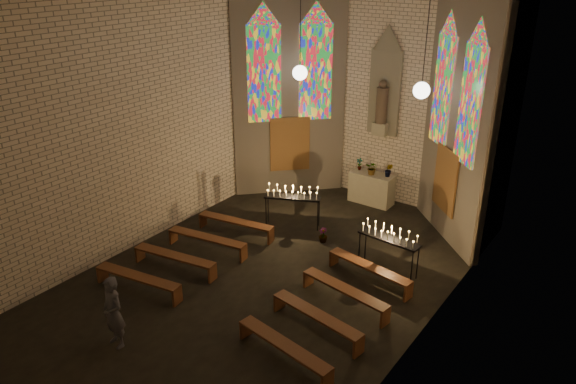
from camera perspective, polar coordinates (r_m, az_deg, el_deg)
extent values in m
plane|color=black|center=(14.28, -1.91, -8.55)|extent=(12.00, 12.00, 0.00)
cube|color=silver|center=(17.71, 9.91, 9.91)|extent=(8.00, 0.02, 7.00)
cube|color=silver|center=(9.16, -25.61, -5.56)|extent=(8.00, 0.02, 7.00)
cube|color=silver|center=(15.42, -14.14, 7.50)|extent=(0.02, 12.00, 7.00)
cube|color=silver|center=(10.95, 14.78, 0.79)|extent=(0.02, 12.00, 7.00)
cube|color=silver|center=(18.01, 0.11, 10.49)|extent=(2.72, 2.72, 7.00)
cube|color=silver|center=(15.60, 16.99, 7.37)|extent=(2.72, 2.72, 7.00)
cube|color=#4C3F8C|center=(17.63, -2.45, 11.84)|extent=(0.78, 0.78, 3.00)
cube|color=#4C3F8C|center=(17.90, 2.81, 12.02)|extent=(0.78, 0.78, 3.00)
cube|color=#4C3F8C|center=(16.11, 15.45, 9.89)|extent=(0.78, 0.78, 3.00)
cube|color=#4C3F8C|center=(14.70, 18.01, 8.31)|extent=(0.78, 0.78, 3.00)
cube|color=brown|center=(18.34, 0.20, 4.89)|extent=(0.95, 0.95, 1.80)
cube|color=brown|center=(16.10, 15.70, 1.21)|extent=(0.95, 0.95, 1.80)
cube|color=gray|center=(17.64, 9.79, 9.87)|extent=(1.00, 0.12, 2.60)
cone|color=gray|center=(17.33, 10.18, 15.17)|extent=(1.00, 1.00, 0.80)
cube|color=#B5AF93|center=(17.81, 9.34, 6.35)|extent=(0.45, 0.30, 0.40)
cylinder|color=brown|center=(17.60, 9.51, 8.68)|extent=(0.36, 0.36, 1.10)
sphere|color=brown|center=(17.45, 9.65, 10.74)|extent=(0.26, 0.26, 0.26)
sphere|color=white|center=(16.86, 1.22, 12.01)|extent=(0.44, 0.44, 0.44)
cylinder|color=black|center=(16.64, 1.27, 16.74)|extent=(0.02, 0.02, 2.80)
sphere|color=white|center=(15.11, 13.41, 10.00)|extent=(0.44, 0.44, 0.44)
cylinder|color=black|center=(14.86, 13.93, 15.24)|extent=(0.02, 0.02, 2.80)
cube|color=#B5AF93|center=(18.18, 8.49, 0.38)|extent=(1.40, 0.60, 1.00)
imported|color=#4C723F|center=(18.18, 7.27, 2.83)|extent=(0.22, 0.15, 0.40)
imported|color=#4C723F|center=(17.84, 8.56, 2.42)|extent=(0.43, 0.38, 0.44)
imported|color=#4C723F|center=(17.76, 10.20, 2.21)|extent=(0.29, 0.25, 0.44)
imported|color=#4C723F|center=(15.74, 3.58, -4.40)|extent=(0.28, 0.28, 0.42)
cube|color=black|center=(16.27, 0.47, -0.54)|extent=(1.64, 1.04, 0.05)
cylinder|color=black|center=(16.47, -2.25, -2.07)|extent=(0.03, 0.03, 0.92)
cylinder|color=black|center=(16.23, 3.03, -2.49)|extent=(0.03, 0.03, 0.92)
cylinder|color=black|center=(16.74, -2.02, -1.62)|extent=(0.03, 0.03, 0.92)
cylinder|color=black|center=(16.51, 3.17, -2.03)|extent=(0.03, 0.03, 0.92)
cube|color=black|center=(14.25, 10.23, -4.71)|extent=(1.64, 0.50, 0.05)
cylinder|color=black|center=(14.69, 7.25, -5.69)|extent=(0.03, 0.03, 0.91)
cylinder|color=black|center=(14.07, 12.46, -7.53)|extent=(0.03, 0.03, 0.91)
cylinder|color=black|center=(14.92, 7.89, -5.24)|extent=(0.03, 0.03, 0.91)
cylinder|color=black|center=(14.30, 13.03, -7.03)|extent=(0.03, 0.03, 0.91)
cube|color=#562D18|center=(16.10, -5.33, -2.96)|extent=(2.35, 0.69, 0.06)
cube|color=#562D18|center=(16.77, -8.63, -2.80)|extent=(0.11, 0.33, 0.42)
cube|color=#562D18|center=(15.69, -1.75, -4.48)|extent=(0.11, 0.33, 0.42)
cube|color=#562D18|center=(14.01, 8.30, -7.50)|extent=(2.35, 0.69, 0.06)
cube|color=#562D18|center=(14.70, 4.68, -6.64)|extent=(0.11, 0.33, 0.42)
cube|color=#562D18|center=(13.60, 12.13, -9.90)|extent=(0.11, 0.33, 0.42)
cube|color=#562D18|center=(15.32, -8.24, -4.58)|extent=(2.35, 0.69, 0.06)
cube|color=#562D18|center=(16.03, -11.57, -4.34)|extent=(0.11, 0.33, 0.42)
cube|color=#562D18|center=(14.87, -4.54, -6.25)|extent=(0.11, 0.33, 0.42)
cube|color=#562D18|center=(13.10, 5.82, -9.76)|extent=(2.35, 0.69, 0.06)
cube|color=#562D18|center=(13.82, 2.09, -8.71)|extent=(0.11, 0.33, 0.42)
cube|color=#562D18|center=(12.68, 9.86, -12.44)|extent=(0.11, 0.33, 0.42)
cube|color=#562D18|center=(14.60, -11.46, -6.36)|extent=(2.35, 0.69, 0.06)
cube|color=#562D18|center=(15.36, -14.80, -6.01)|extent=(0.11, 0.33, 0.42)
cube|color=#562D18|center=(14.11, -7.67, -8.20)|extent=(0.11, 0.33, 0.42)
cube|color=#562D18|center=(12.25, 2.95, -12.33)|extent=(2.35, 0.69, 0.06)
cube|color=#562D18|center=(13.00, -0.88, -11.03)|extent=(0.11, 0.33, 0.42)
cube|color=#562D18|center=(11.82, 7.19, -15.34)|extent=(0.11, 0.33, 0.42)
cube|color=#562D18|center=(13.94, -15.03, -8.30)|extent=(2.35, 0.69, 0.06)
cube|color=#562D18|center=(14.75, -18.33, -7.80)|extent=(0.11, 0.33, 0.42)
cube|color=#562D18|center=(13.42, -11.18, -10.33)|extent=(0.11, 0.33, 0.42)
cube|color=#562D18|center=(11.45, -0.41, -15.23)|extent=(2.35, 0.69, 0.06)
cube|color=#562D18|center=(12.24, -4.29, -13.61)|extent=(0.11, 0.33, 0.42)
cube|color=#562D18|center=(11.01, 4.03, -18.64)|extent=(0.11, 0.33, 0.42)
imported|color=#44444D|center=(12.18, -17.33, -11.61)|extent=(0.62, 0.44, 1.59)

